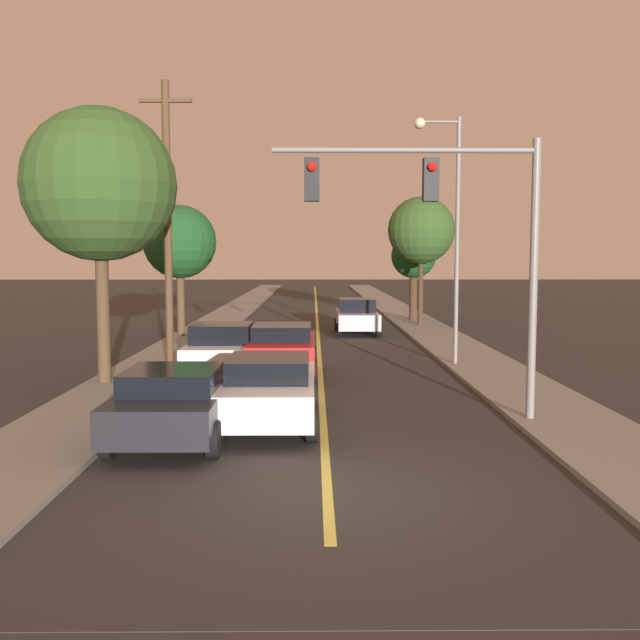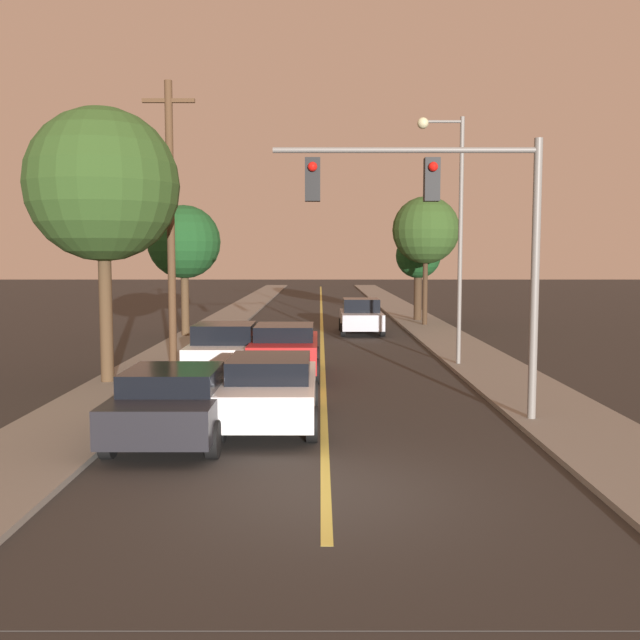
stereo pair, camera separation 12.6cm
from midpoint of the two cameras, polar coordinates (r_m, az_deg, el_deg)
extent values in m
plane|color=#2D2B28|center=(11.17, 0.58, -13.73)|extent=(200.00, 200.00, 0.00)
cube|color=#2D2B28|center=(46.71, -0.04, 0.70)|extent=(8.16, 80.00, 0.01)
cube|color=#D1C14C|center=(46.70, -0.04, 0.71)|extent=(0.16, 76.00, 0.00)
cube|color=gray|center=(46.99, -6.55, 0.76)|extent=(2.50, 80.00, 0.12)
cube|color=gray|center=(47.02, 6.47, 0.77)|extent=(2.50, 80.00, 0.12)
cube|color=white|center=(15.28, -3.96, -5.84)|extent=(1.89, 4.47, 0.70)
cube|color=black|center=(15.01, -4.02, -3.81)|extent=(1.66, 2.01, 0.46)
cylinder|color=black|center=(16.79, -6.72, -6.09)|extent=(0.22, 0.71, 0.71)
cylinder|color=black|center=(16.68, -0.54, -6.12)|extent=(0.22, 0.71, 0.71)
cylinder|color=black|center=(14.10, -8.01, -8.27)|extent=(0.22, 0.71, 0.71)
cylinder|color=black|center=(13.97, -0.61, -8.34)|extent=(0.22, 0.71, 0.71)
cube|color=red|center=(21.43, -2.88, -2.53)|extent=(1.94, 4.34, 0.77)
cube|color=black|center=(21.19, -2.91, -0.97)|extent=(1.70, 1.96, 0.44)
cylinder|color=black|center=(22.88, -5.02, -3.03)|extent=(0.22, 0.74, 0.74)
cylinder|color=black|center=(22.80, -0.40, -3.04)|extent=(0.22, 0.74, 0.74)
cylinder|color=black|center=(20.23, -5.66, -4.12)|extent=(0.22, 0.74, 0.74)
cylinder|color=black|center=(20.14, -0.43, -4.13)|extent=(0.22, 0.74, 0.74)
cube|color=black|center=(14.38, -11.48, -6.70)|extent=(1.98, 4.30, 0.69)
cube|color=black|center=(14.11, -11.65, -4.65)|extent=(1.74, 1.94, 0.41)
cylinder|color=black|center=(15.92, -13.85, -6.86)|extent=(0.22, 0.69, 0.69)
cylinder|color=black|center=(15.59, -7.08, -7.00)|extent=(0.22, 0.69, 0.69)
cylinder|color=black|center=(13.41, -16.56, -9.18)|extent=(0.22, 0.69, 0.69)
cylinder|color=black|center=(13.02, -8.50, -9.46)|extent=(0.22, 0.69, 0.69)
cube|color=white|center=(21.65, -7.63, -2.69)|extent=(1.97, 4.01, 0.74)
cube|color=black|center=(21.42, -7.70, -1.03)|extent=(1.74, 1.80, 0.56)
cylinder|color=black|center=(23.06, -9.53, -3.17)|extent=(0.22, 0.62, 0.62)
cylinder|color=black|center=(22.83, -4.88, -3.20)|extent=(0.22, 0.62, 0.62)
cylinder|color=black|center=(20.64, -10.65, -4.16)|extent=(0.22, 0.62, 0.62)
cylinder|color=black|center=(20.38, -5.44, -4.21)|extent=(0.22, 0.62, 0.62)
cube|color=#A5A8B2|center=(33.31, 3.20, 0.05)|extent=(1.88, 4.15, 0.72)
cube|color=black|center=(33.42, 3.18, 1.20)|extent=(1.65, 1.87, 0.61)
cylinder|color=black|center=(32.13, 4.92, -0.79)|extent=(0.22, 0.62, 0.62)
cylinder|color=black|center=(32.02, 1.74, -0.79)|extent=(0.22, 0.62, 0.62)
cylinder|color=black|center=(34.69, 4.54, -0.35)|extent=(0.22, 0.62, 0.62)
cylinder|color=black|center=(34.58, 1.59, -0.35)|extent=(0.22, 0.62, 0.62)
cylinder|color=slate|center=(15.83, 16.81, 3.05)|extent=(0.18, 0.18, 5.95)
cylinder|color=slate|center=(15.40, 6.87, 13.34)|extent=(5.56, 0.12, 0.12)
cube|color=black|center=(15.40, 8.94, 11.03)|extent=(0.32, 0.28, 0.90)
sphere|color=red|center=(15.26, 9.06, 12.02)|extent=(0.20, 0.20, 0.20)
cube|color=black|center=(15.22, -0.58, 11.16)|extent=(0.32, 0.28, 0.90)
sphere|color=red|center=(15.06, -0.58, 12.17)|extent=(0.20, 0.20, 0.20)
cylinder|color=slate|center=(23.49, 11.09, 6.15)|extent=(0.14, 0.14, 7.89)
cylinder|color=slate|center=(23.75, 9.71, 15.38)|extent=(1.25, 0.09, 0.09)
sphere|color=beige|center=(23.65, 8.16, 15.32)|extent=(0.36, 0.36, 0.36)
cylinder|color=#513823|center=(22.53, -11.92, 7.31)|extent=(0.24, 0.24, 8.78)
cube|color=#513823|center=(23.00, -12.10, 16.79)|extent=(1.60, 0.12, 0.12)
cylinder|color=#4C3823|center=(20.61, -16.82, 0.72)|extent=(0.36, 0.36, 3.97)
sphere|color=#2D4C1E|center=(20.65, -17.07, 10.30)|extent=(4.18, 4.18, 4.18)
cylinder|color=#4C3823|center=(31.92, -10.86, 1.46)|extent=(0.35, 0.35, 3.00)
sphere|color=#19471E|center=(31.86, -10.94, 6.16)|extent=(3.20, 3.20, 3.20)
cylinder|color=#3D2B1C|center=(36.77, 8.27, 2.45)|extent=(0.26, 0.26, 3.61)
sphere|color=#2D4C1E|center=(36.75, 8.33, 7.13)|extent=(3.40, 3.40, 3.40)
cylinder|color=#3D2B1C|center=(39.46, 7.69, 1.95)|extent=(0.43, 0.43, 2.66)
sphere|color=#19471E|center=(39.40, 7.73, 5.13)|extent=(2.46, 2.46, 2.46)
camera|label=1|loc=(0.06, -89.84, 0.01)|focal=40.00mm
camera|label=2|loc=(0.06, 90.16, -0.01)|focal=40.00mm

